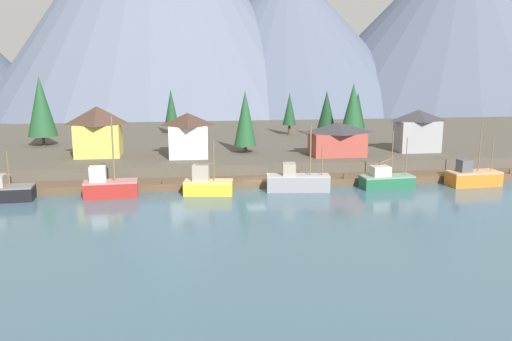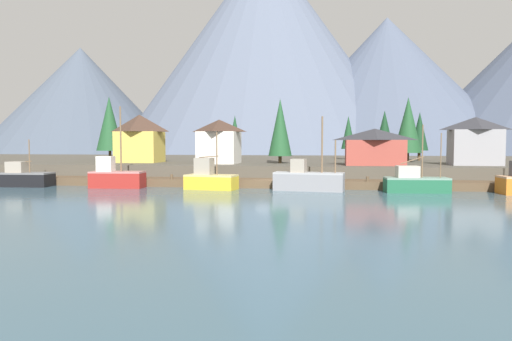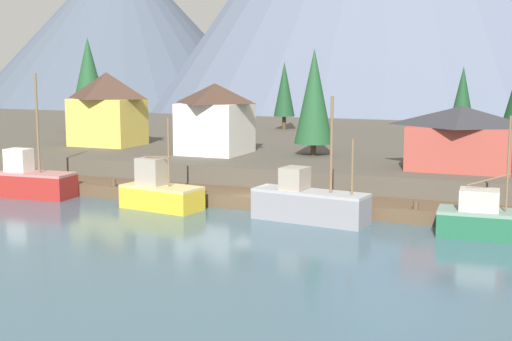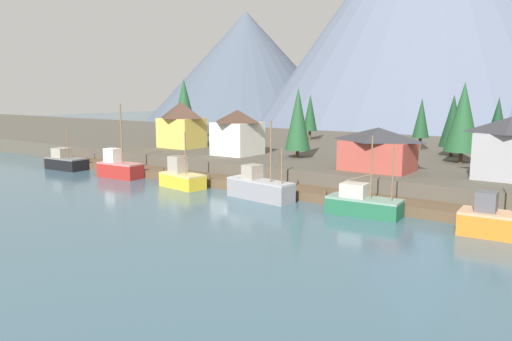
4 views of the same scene
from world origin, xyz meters
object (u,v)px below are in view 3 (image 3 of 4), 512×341
house_white (215,118)px  conifer_near_right (463,95)px  fishing_boat_red (33,181)px  fishing_boat_grey (309,203)px  house_yellow (107,108)px  conifer_centre (284,89)px  house_red (461,137)px  conifer_mid_right (89,78)px  fishing_boat_green (493,220)px  conifer_back_right (314,96)px  fishing_boat_yellow (160,192)px

house_white → conifer_near_right: size_ratio=0.80×
fishing_boat_red → conifer_near_right: size_ratio=1.24×
fishing_boat_red → house_white: size_ratio=1.54×
fishing_boat_grey → house_yellow: (-26.97, 15.65, 5.03)m
conifer_near_right → conifer_centre: (-22.53, 4.54, 0.20)m
fishing_boat_grey → house_yellow: 31.58m
house_red → house_white: bearing=174.6°
fishing_boat_grey → house_white: house_white is taller
house_yellow → conifer_mid_right: 16.25m
house_white → conifer_centre: (-2.86, 25.98, 1.86)m
fishing_boat_grey → conifer_near_right: (5.95, 35.10, 6.18)m
fishing_boat_green → conifer_near_right: 36.12m
fishing_boat_grey → conifer_near_right: size_ratio=1.06×
conifer_back_right → fishing_boat_green: bearing=-43.2°
conifer_back_right → conifer_centre: 26.50m
fishing_boat_grey → house_white: bearing=142.5°
conifer_back_right → conifer_centre: size_ratio=1.11×
fishing_boat_yellow → conifer_near_right: bearing=72.1°
fishing_boat_red → conifer_mid_right: size_ratio=0.86×
fishing_boat_yellow → conifer_back_right: (6.74, 16.00, 6.63)m
fishing_boat_green → house_red: 12.63m
house_red → conifer_back_right: conifer_back_right is taller
fishing_boat_grey → fishing_boat_green: (11.96, 0.06, -0.19)m
fishing_boat_yellow → conifer_centre: 40.59m
fishing_boat_yellow → house_yellow: bearing=142.9°
conifer_near_right → conifer_mid_right: 44.40m
house_yellow → house_white: (13.25, -1.99, -0.50)m
fishing_boat_red → house_white: (9.91, 13.55, 4.50)m
house_yellow → conifer_back_right: conifer_back_right is taller
fishing_boat_yellow → house_red: size_ratio=0.83×
fishing_boat_green → fishing_boat_grey: bearing=176.4°
fishing_boat_green → house_white: 29.43m
fishing_boat_red → conifer_near_right: 46.23m
fishing_boat_yellow → house_white: size_ratio=1.05×
conifer_near_right → fishing_boat_red: bearing=-130.2°
fishing_boat_red → house_red: size_ratio=1.22×
fishing_boat_red → fishing_boat_green: (35.59, -0.05, -0.22)m
house_white → conifer_centre: bearing=96.3°
house_white → conifer_mid_right: size_ratio=0.56×
house_yellow → conifer_mid_right: size_ratio=0.64×
fishing_boat_red → fishing_boat_green: 35.59m
fishing_boat_yellow → conifer_near_right: size_ratio=0.85×
fishing_boat_yellow → fishing_boat_green: fishing_boat_green is taller
fishing_boat_grey → conifer_centre: conifer_centre is taller
conifer_near_right → conifer_mid_right: bearing=-170.1°
fishing_boat_green → house_yellow: bearing=154.3°
house_red → conifer_centre: bearing=131.9°
fishing_boat_green → house_white: size_ratio=1.16×
fishing_boat_red → fishing_boat_yellow: 12.02m
house_red → conifer_near_right: 23.80m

